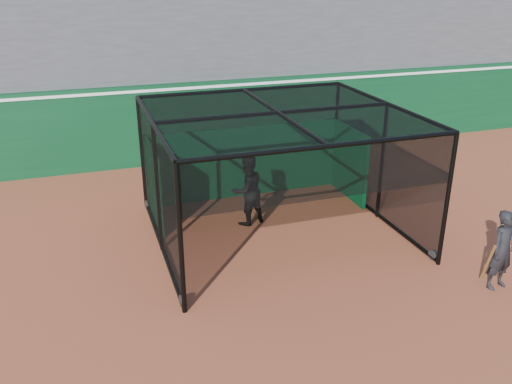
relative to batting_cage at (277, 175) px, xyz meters
name	(u,v)px	position (x,y,z in m)	size (l,w,h in m)	color
ground	(274,304)	(-1.06, -2.78, -1.41)	(120.00, 120.00, 0.00)	brown
outfield_wall	(181,121)	(-1.06, 5.72, -0.13)	(50.00, 0.50, 2.50)	#0A3C1D
grandstand	(155,6)	(-1.06, 9.49, 3.06)	(50.00, 7.85, 8.95)	#4C4C4F
batting_cage	(277,175)	(0.00, 0.00, 0.00)	(5.43, 5.06, 2.84)	black
batter	(247,190)	(-0.49, 0.64, -0.56)	(0.83, 0.64, 1.70)	black
on_deck_player	(503,250)	(3.21, -3.58, -0.62)	(0.64, 0.47, 1.59)	black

